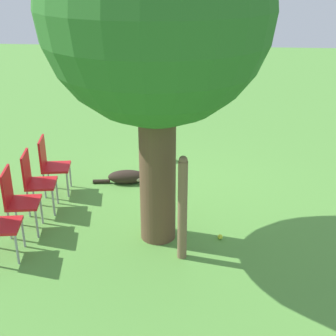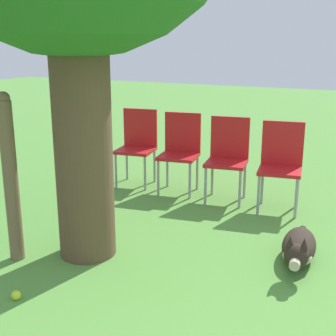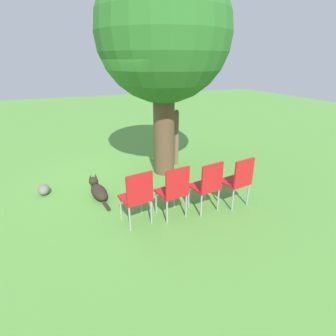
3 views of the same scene
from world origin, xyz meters
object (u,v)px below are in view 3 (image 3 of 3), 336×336
at_px(red_chair_1, 174,189).
at_px(red_chair_3, 238,179).
at_px(oak_tree, 163,35).
at_px(red_chair_2, 207,184).
at_px(fence_post, 176,138).
at_px(dog, 98,190).
at_px(tennis_ball, 153,159).
at_px(red_chair_0, 137,195).

relative_size(red_chair_1, red_chair_3, 1.00).
distance_m(oak_tree, red_chair_2, 3.08).
distance_m(fence_post, red_chair_3, 2.33).
height_order(dog, tennis_ball, dog).
distance_m(oak_tree, red_chair_1, 3.11).
relative_size(fence_post, red_chair_3, 1.49).
height_order(oak_tree, tennis_ball, oak_tree).
distance_m(fence_post, red_chair_2, 2.32).
relative_size(oak_tree, red_chair_1, 4.65).
distance_m(dog, red_chair_2, 2.16).
height_order(dog, red_chair_0, red_chair_0).
bearing_deg(oak_tree, red_chair_3, 17.91).
relative_size(dog, fence_post, 0.79).
bearing_deg(oak_tree, red_chair_2, 0.76).
bearing_deg(fence_post, red_chair_0, -37.24).
relative_size(red_chair_2, red_chair_3, 1.00).
bearing_deg(red_chair_0, red_chair_2, -103.17).
relative_size(red_chair_0, tennis_ball, 13.74).
xyz_separation_m(red_chair_0, red_chair_2, (0.08, 1.22, 0.00)).
xyz_separation_m(fence_post, red_chair_3, (2.31, 0.16, -0.17)).
distance_m(red_chair_0, red_chair_2, 1.22).
height_order(oak_tree, fence_post, oak_tree).
xyz_separation_m(fence_post, red_chair_0, (2.19, -1.66, -0.17)).
relative_size(red_chair_1, red_chair_2, 1.00).
height_order(red_chair_2, red_chair_3, same).
distance_m(dog, tennis_ball, 2.22).
height_order(fence_post, red_chair_3, fence_post).
distance_m(dog, red_chair_3, 2.68).
bearing_deg(red_chair_3, red_chair_0, 76.83).
bearing_deg(tennis_ball, oak_tree, -0.74).
xyz_separation_m(fence_post, red_chair_1, (2.23, -1.05, -0.17)).
height_order(red_chair_0, tennis_ball, red_chair_0).
distance_m(dog, red_chair_1, 1.70).
xyz_separation_m(red_chair_1, red_chair_3, (0.08, 1.22, 0.00)).
xyz_separation_m(oak_tree, tennis_ball, (-0.85, 0.01, -2.90)).
relative_size(red_chair_0, red_chair_3, 1.00).
relative_size(red_chair_0, red_chair_2, 1.00).
height_order(red_chair_2, tennis_ball, red_chair_2).
xyz_separation_m(fence_post, red_chair_2, (2.27, -0.45, -0.17)).
bearing_deg(red_chair_0, fence_post, -46.52).
distance_m(oak_tree, tennis_ball, 3.03).
bearing_deg(dog, oak_tree, -76.25).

